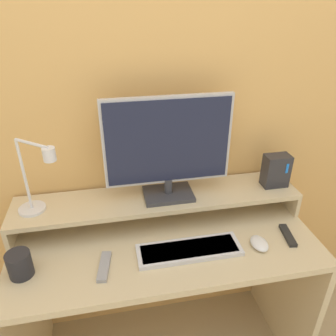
{
  "coord_description": "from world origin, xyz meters",
  "views": [
    {
      "loc": [
        -0.2,
        -0.78,
        1.69
      ],
      "look_at": [
        0.02,
        0.3,
        1.09
      ],
      "focal_mm": 35.0,
      "sensor_mm": 36.0,
      "label": 1
    }
  ],
  "objects": [
    {
      "name": "monitor_shelf",
      "position": [
        0.0,
        0.43,
        0.87
      ],
      "size": [
        1.28,
        0.24,
        0.12
      ],
      "color": "beige",
      "rests_on": "desk"
    },
    {
      "name": "remote_secondary",
      "position": [
        0.52,
        0.2,
        0.77
      ],
      "size": [
        0.05,
        0.14,
        0.02
      ],
      "color": "black",
      "rests_on": "desk"
    },
    {
      "name": "mouse",
      "position": [
        0.37,
        0.16,
        0.78
      ],
      "size": [
        0.07,
        0.1,
        0.03
      ],
      "color": "white",
      "rests_on": "desk"
    },
    {
      "name": "monitor",
      "position": [
        0.04,
        0.43,
        1.12
      ],
      "size": [
        0.54,
        0.15,
        0.45
      ],
      "color": "#38383D",
      "rests_on": "monitor_shelf"
    },
    {
      "name": "desk",
      "position": [
        0.0,
        0.28,
        0.54
      ],
      "size": [
        1.28,
        0.55,
        0.76
      ],
      "color": "beige",
      "rests_on": "ground_plane"
    },
    {
      "name": "wall_back",
      "position": [
        0.0,
        0.59,
        1.25
      ],
      "size": [
        6.0,
        0.05,
        2.5
      ],
      "color": "#E5AD60",
      "rests_on": "ground_plane"
    },
    {
      "name": "mug",
      "position": [
        -0.56,
        0.19,
        0.81
      ],
      "size": [
        0.09,
        0.09,
        0.1
      ],
      "color": "#232328",
      "rests_on": "desk"
    },
    {
      "name": "keyboard",
      "position": [
        0.08,
        0.19,
        0.77
      ],
      "size": [
        0.42,
        0.13,
        0.02
      ],
      "color": "silver",
      "rests_on": "desk"
    },
    {
      "name": "router_dock",
      "position": [
        0.55,
        0.42,
        0.96
      ],
      "size": [
        0.12,
        0.07,
        0.15
      ],
      "color": "#28282D",
      "rests_on": "monitor_shelf"
    },
    {
      "name": "remote_control",
      "position": [
        -0.26,
        0.17,
        0.77
      ],
      "size": [
        0.06,
        0.15,
        0.02
      ],
      "color": "#99999E",
      "rests_on": "desk"
    },
    {
      "name": "desk_lamp",
      "position": [
        -0.49,
        0.4,
        1.03
      ],
      "size": [
        0.21,
        0.18,
        0.33
      ],
      "color": "silver",
      "rests_on": "monitor_shelf"
    }
  ]
}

